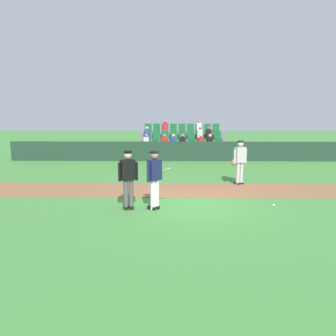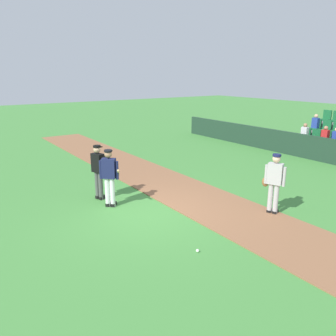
# 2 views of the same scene
# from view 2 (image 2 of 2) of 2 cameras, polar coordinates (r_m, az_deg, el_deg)

# --- Properties ---
(ground_plane) EXTENTS (80.00, 80.00, 0.00)m
(ground_plane) POSITION_cam_2_polar(r_m,az_deg,el_deg) (9.91, -3.38, -7.60)
(ground_plane) COLOR #42843A
(infield_dirt_path) EXTENTS (28.00, 2.37, 0.03)m
(infield_dirt_path) POSITION_cam_2_polar(r_m,az_deg,el_deg) (10.97, 5.40, -5.22)
(infield_dirt_path) COLOR brown
(infield_dirt_path) RESTS_ON ground
(dugout_fence) EXTENTS (20.00, 0.16, 1.12)m
(dugout_fence) POSITION_cam_2_polar(r_m,az_deg,el_deg) (16.69, 26.18, 2.42)
(dugout_fence) COLOR #1E3828
(dugout_fence) RESTS_ON ground
(batter_navy_jersey) EXTENTS (0.74, 0.68, 1.76)m
(batter_navy_jersey) POSITION_cam_2_polar(r_m,az_deg,el_deg) (10.22, -9.80, -1.30)
(batter_navy_jersey) COLOR white
(batter_navy_jersey) RESTS_ON ground
(umpire_home_plate) EXTENTS (0.57, 0.39, 1.76)m
(umpire_home_plate) POSITION_cam_2_polar(r_m,az_deg,el_deg) (10.91, -11.57, -0.16)
(umpire_home_plate) COLOR #4C4C4C
(umpire_home_plate) RESTS_ON ground
(runner_grey_jersey) EXTENTS (0.66, 0.41, 1.76)m
(runner_grey_jersey) POSITION_cam_2_polar(r_m,az_deg,el_deg) (10.01, 17.37, -2.21)
(runner_grey_jersey) COLOR #B2B2B2
(runner_grey_jersey) RESTS_ON ground
(baseball) EXTENTS (0.07, 0.07, 0.07)m
(baseball) POSITION_cam_2_polar(r_m,az_deg,el_deg) (7.91, 4.99, -13.67)
(baseball) COLOR white
(baseball) RESTS_ON ground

